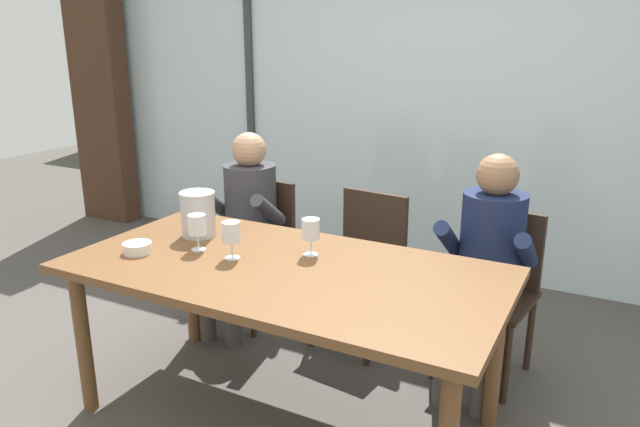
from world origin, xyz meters
TOP-DOWN VIEW (x-y plane):
  - ground at (0.00, 1.00)m, footprint 14.00×14.00m
  - window_glass_panel at (0.00, 2.17)m, footprint 7.15×0.03m
  - window_mullion_left at (-1.61, 2.15)m, footprint 0.06×0.06m
  - hillside_vineyard at (0.00, 5.96)m, footprint 13.15×2.40m
  - curtain_heavy_drape at (-3.22, 1.99)m, footprint 0.56×0.20m
  - dining_table at (0.00, 0.00)m, footprint 1.95×0.98m
  - chair_near_curtain at (-0.73, 0.89)m, footprint 0.49×0.49m
  - chair_left_of_center at (0.00, 0.91)m, footprint 0.49×0.49m
  - chair_center at (0.75, 0.90)m, footprint 0.49×0.49m
  - person_charcoal_jacket at (-0.74, 0.76)m, footprint 0.48×0.63m
  - person_navy_polo at (0.73, 0.76)m, footprint 0.47×0.62m
  - ice_bucket_primary at (-0.60, 0.16)m, footprint 0.18×0.18m
  - tasting_bowl at (-0.69, -0.18)m, footprint 0.13×0.13m
  - wine_glass_by_left_taster at (-0.26, -0.03)m, footprint 0.08×0.08m
  - wine_glass_near_bucket at (-0.46, -0.01)m, footprint 0.08×0.08m
  - wine_glass_center_pour at (0.04, 0.18)m, footprint 0.08×0.08m

SIDE VIEW (x-z plane):
  - ground at x=0.00m, z-range 0.00..0.00m
  - chair_near_curtain at x=-0.73m, z-range 0.07..0.95m
  - chair_left_of_center at x=0.00m, z-range 0.07..0.95m
  - chair_center at x=0.75m, z-range 0.07..0.95m
  - person_charcoal_jacket at x=-0.74m, z-range 0.08..1.28m
  - person_navy_polo at x=0.73m, z-range 0.08..1.28m
  - dining_table at x=0.00m, z-range 0.30..1.07m
  - tasting_bowl at x=-0.69m, z-range 0.77..0.82m
  - wine_glass_by_left_taster at x=-0.26m, z-range 0.80..0.97m
  - wine_glass_near_bucket at x=-0.46m, z-range 0.80..0.97m
  - wine_glass_center_pour at x=0.04m, z-range 0.80..0.97m
  - ice_bucket_primary at x=-0.60m, z-range 0.77..1.00m
  - hillside_vineyard at x=0.00m, z-range 0.00..2.13m
  - window_glass_panel at x=0.00m, z-range 0.00..2.60m
  - window_mullion_left at x=-1.61m, z-range 0.00..2.60m
  - curtain_heavy_drape at x=-3.22m, z-range 0.00..2.60m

